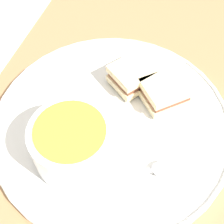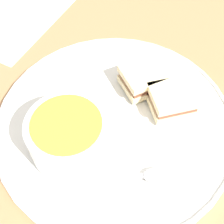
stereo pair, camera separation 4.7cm
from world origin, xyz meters
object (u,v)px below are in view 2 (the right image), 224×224
at_px(soup_bowl, 66,136).
at_px(sandwich_half_far, 141,78).
at_px(spoon, 145,176).
at_px(sandwich_half_near, 169,100).

relative_size(soup_bowl, sandwich_half_far, 1.29).
height_order(spoon, sandwich_half_far, sandwich_half_far).
xyz_separation_m(soup_bowl, spoon, (-0.11, 0.04, -0.03)).
height_order(spoon, sandwich_half_near, sandwich_half_near).
relative_size(spoon, sandwich_half_far, 1.43).
height_order(soup_bowl, sandwich_half_near, soup_bowl).
xyz_separation_m(sandwich_half_near, sandwich_half_far, (0.04, -0.04, 0.00)).
bearing_deg(sandwich_half_near, spoon, 70.76).
bearing_deg(soup_bowl, sandwich_half_far, -131.78).
relative_size(soup_bowl, sandwich_half_near, 1.39).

